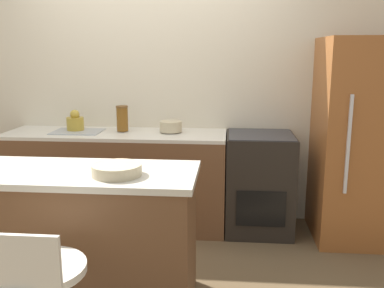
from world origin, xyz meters
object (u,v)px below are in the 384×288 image
at_px(refrigerator, 360,141).
at_px(mixing_bowl, 171,126).
at_px(oven_range, 259,183).
at_px(kettle, 75,122).

height_order(refrigerator, mixing_bowl, refrigerator).
bearing_deg(mixing_bowl, oven_range, -3.65).
relative_size(kettle, mixing_bowl, 0.94).
height_order(kettle, mixing_bowl, kettle).
height_order(oven_range, refrigerator, refrigerator).
distance_m(kettle, mixing_bowl, 0.89).
bearing_deg(oven_range, refrigerator, -4.44).
xyz_separation_m(oven_range, kettle, (-1.69, 0.05, 0.52)).
bearing_deg(kettle, mixing_bowl, 0.00).
height_order(oven_range, kettle, kettle).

